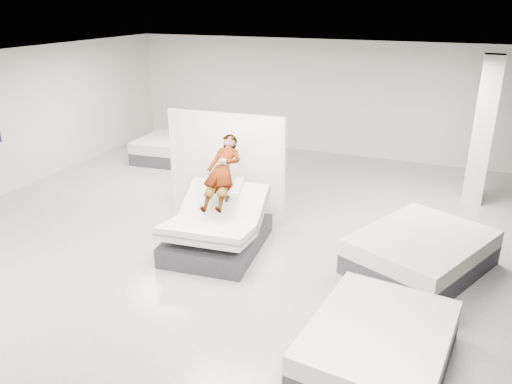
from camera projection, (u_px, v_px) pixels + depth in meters
The scene contains 9 objects.
room at pixel (217, 172), 8.11m from camera, with size 14.00×14.04×3.20m.
hero_bed at pixel (217, 230), 8.92m from camera, with size 1.70×2.14×1.17m.
person at pixel (222, 181), 8.90m from camera, with size 0.58×0.38×1.58m, color slate.
remote at pixel (227, 199), 8.59m from camera, with size 0.05×0.14×0.03m, color black.
divider_panel at pixel (226, 167), 9.93m from camera, with size 2.41×0.11×2.19m, color white.
flat_bed_right_far at pixel (421, 252), 8.27m from camera, with size 2.48×2.76×0.62m.
flat_bed_right_near at pixel (378, 346), 6.06m from camera, with size 1.80×2.26×0.57m.
flat_bed_left_far at pixel (180, 150), 13.83m from camera, with size 2.39×1.88×0.62m.
column at pixel (482, 132), 10.54m from camera, with size 0.40×0.40×3.20m, color silver.
Camera 1 is at (3.55, -6.83, 4.24)m, focal length 35.00 mm.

